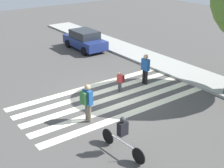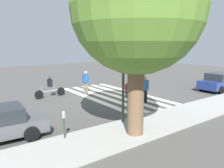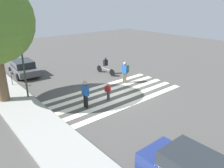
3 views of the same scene
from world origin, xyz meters
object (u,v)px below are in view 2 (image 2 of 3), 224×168
pedestrian_adult_blue_shirt (145,88)px  car_parked_dark_suv (219,82)px  pedestrian_adult_yellow_jacket (86,80)px  parking_meter (64,119)px  street_tree (137,9)px  traffic_light (122,55)px  pedestrian_adult_tall_backpack (127,88)px  cyclist_near_curb (50,86)px

pedestrian_adult_blue_shirt → car_parked_dark_suv: pedestrian_adult_blue_shirt is taller
pedestrian_adult_yellow_jacket → parking_meter: bearing=50.0°
street_tree → pedestrian_adult_blue_shirt: size_ratio=4.38×
traffic_light → pedestrian_adult_tall_backpack: (-3.82, -4.13, -2.76)m
parking_meter → street_tree: street_tree is taller
traffic_light → pedestrian_adult_yellow_jacket: size_ratio=2.69×
street_tree → pedestrian_adult_yellow_jacket: (-2.60, -8.93, -4.27)m
pedestrian_adult_tall_backpack → pedestrian_adult_yellow_jacket: pedestrian_adult_yellow_jacket is taller
cyclist_near_curb → pedestrian_adult_blue_shirt: bearing=126.6°
cyclist_near_curb → car_parked_dark_suv: 14.30m
parking_meter → street_tree: size_ratio=0.16×
traffic_light → pedestrian_adult_tall_backpack: size_ratio=4.09×
street_tree → car_parked_dark_suv: size_ratio=1.96×
traffic_light → pedestrian_adult_yellow_jacket: 8.03m
parking_meter → pedestrian_adult_tall_backpack: (-6.99, -4.35, -0.27)m
pedestrian_adult_yellow_jacket → cyclist_near_curb: bearing=-9.7°
pedestrian_adult_tall_backpack → car_parked_dark_suv: (-8.22, 2.74, 0.07)m
traffic_light → pedestrian_adult_blue_shirt: traffic_light is taller
traffic_light → car_parked_dark_suv: 12.42m
street_tree → pedestrian_adult_tall_backpack: bearing=-127.1°
parking_meter → cyclist_near_curb: (-2.34, -7.83, -0.11)m
pedestrian_adult_blue_shirt → cyclist_near_curb: bearing=127.9°
pedestrian_adult_yellow_jacket → traffic_light: bearing=68.8°
traffic_light → car_parked_dark_suv: traffic_light is taller
cyclist_near_curb → car_parked_dark_suv: size_ratio=0.59×
traffic_light → street_tree: bearing=72.7°
traffic_light → car_parked_dark_suv: bearing=-173.4°
pedestrian_adult_blue_shirt → car_parked_dark_suv: 8.24m
street_tree → pedestrian_adult_yellow_jacket: 10.23m
cyclist_near_curb → pedestrian_adult_yellow_jacket: bearing=170.9°
street_tree → pedestrian_adult_yellow_jacket: size_ratio=4.38×
parking_meter → pedestrian_adult_blue_shirt: size_ratio=0.71×
street_tree → pedestrian_adult_yellow_jacket: street_tree is taller
pedestrian_adult_tall_backpack → pedestrian_adult_yellow_jacket: size_ratio=0.66×
pedestrian_adult_blue_shirt → traffic_light: bearing=-153.1°
traffic_light → car_parked_dark_suv: size_ratio=1.20×
pedestrian_adult_blue_shirt → pedestrian_adult_yellow_jacket: same height
traffic_light → car_parked_dark_suv: (-12.04, -1.39, -2.68)m
traffic_light → pedestrian_adult_blue_shirt: size_ratio=2.70×
pedestrian_adult_yellow_jacket → car_parked_dark_suv: 11.59m
parking_meter → car_parked_dark_suv: size_ratio=0.32×
pedestrian_adult_tall_backpack → street_tree: bearing=-145.0°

